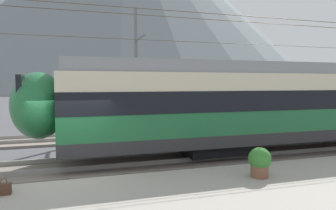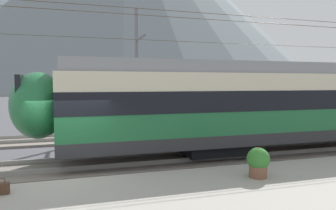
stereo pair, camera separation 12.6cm
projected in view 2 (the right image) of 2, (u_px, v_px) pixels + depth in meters
ground_plane at (70, 181)px, 9.80m from camera, size 400.00×400.00×0.00m
track_near at (70, 167)px, 11.09m from camera, size 120.00×3.00×0.28m
track_far at (70, 139)px, 16.71m from camera, size 120.00×3.00×0.28m
catenary_mast_far_side at (137, 67)px, 19.57m from camera, size 49.16×2.51×7.67m
handbag_near_sign at (2, 188)px, 7.66m from camera, size 0.32×0.18×0.40m
potted_plant_platform_edge at (258, 161)px, 9.01m from camera, size 0.65×0.65×0.86m
mountain_left_ridge at (0, 30)px, 192.32m from camera, size 206.76×206.76×70.48m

